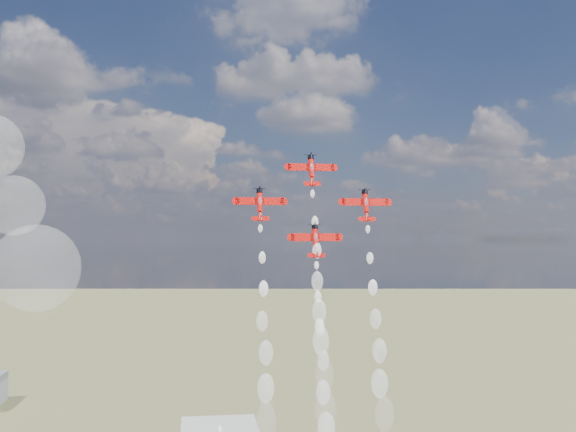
{
  "coord_description": "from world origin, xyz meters",
  "views": [
    {
      "loc": [
        -10.14,
        -134.2,
        73.4
      ],
      "look_at": [
        11.44,
        20.69,
        78.86
      ],
      "focal_mm": 42.0,
      "sensor_mm": 36.0,
      "label": 1
    }
  ],
  "objects_px": {
    "plane_slot": "(316,240)",
    "plane_left": "(260,204)",
    "plane_right": "(366,205)",
    "plane_lead": "(311,170)"
  },
  "relations": [
    {
      "from": "plane_right",
      "to": "plane_slot",
      "type": "height_order",
      "value": "plane_right"
    },
    {
      "from": "plane_left",
      "to": "plane_right",
      "type": "height_order",
      "value": "same"
    },
    {
      "from": "plane_right",
      "to": "plane_slot",
      "type": "bearing_deg",
      "value": -167.99
    },
    {
      "from": "plane_left",
      "to": "plane_slot",
      "type": "relative_size",
      "value": 1.0
    },
    {
      "from": "plane_right",
      "to": "plane_slot",
      "type": "distance_m",
      "value": 15.35
    },
    {
      "from": "plane_slot",
      "to": "plane_left",
      "type": "bearing_deg",
      "value": 167.99
    },
    {
      "from": "plane_lead",
      "to": "plane_left",
      "type": "bearing_deg",
      "value": -167.99
    },
    {
      "from": "plane_lead",
      "to": "plane_left",
      "type": "xyz_separation_m",
      "value": [
        -12.58,
        -2.67,
        -8.39
      ]
    },
    {
      "from": "plane_lead",
      "to": "plane_right",
      "type": "relative_size",
      "value": 1.0
    },
    {
      "from": "plane_lead",
      "to": "plane_slot",
      "type": "bearing_deg",
      "value": -90.0
    }
  ]
}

